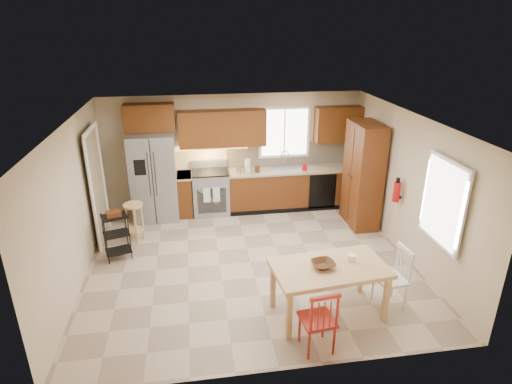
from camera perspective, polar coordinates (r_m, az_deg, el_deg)
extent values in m
plane|color=tan|center=(7.54, -0.72, -9.34)|extent=(5.50, 5.50, 0.00)
cube|color=silver|center=(6.59, -0.83, 9.55)|extent=(5.50, 5.00, 0.02)
cube|color=#CCB793|center=(9.31, -2.95, 5.33)|extent=(5.50, 0.02, 2.50)
cube|color=#CCB793|center=(4.79, 3.54, -12.00)|extent=(5.50, 0.02, 2.50)
cube|color=#CCB793|center=(7.15, -23.15, -1.79)|extent=(0.02, 5.00, 2.50)
cube|color=#CCB793|center=(7.81, 19.63, 0.68)|extent=(0.02, 5.00, 2.50)
cube|color=gray|center=(9.05, -13.42, 1.98)|extent=(0.92, 0.75, 1.82)
cube|color=gray|center=(9.24, -6.04, -0.10)|extent=(0.76, 0.63, 0.92)
cube|color=#572910|center=(9.25, -9.44, -0.32)|extent=(0.30, 0.60, 0.90)
cube|color=#572910|center=(9.50, 5.10, 0.52)|extent=(2.92, 0.60, 0.90)
cube|color=black|center=(9.39, 8.83, 0.07)|extent=(0.60, 0.02, 0.78)
cube|color=beige|center=(9.52, 4.84, 5.21)|extent=(2.92, 0.03, 0.55)
cube|color=#612F10|center=(8.92, -14.01, 9.61)|extent=(1.00, 0.35, 0.55)
cube|color=#612F10|center=(8.97, -4.51, 8.45)|extent=(1.80, 0.35, 0.75)
cube|color=#612F10|center=(9.48, 10.92, 8.88)|extent=(1.00, 0.35, 0.75)
cube|color=white|center=(9.35, 3.80, 7.94)|extent=(1.12, 0.04, 1.12)
cube|color=gray|center=(9.32, 4.04, 2.80)|extent=(0.62, 0.46, 0.16)
cube|color=#FFBF66|center=(9.03, -6.33, 5.89)|extent=(1.60, 0.30, 0.01)
imported|color=#A90B0D|center=(9.27, 6.50, 3.50)|extent=(0.09, 0.09, 0.19)
cylinder|color=silver|center=(9.07, -1.11, 3.51)|extent=(0.12, 0.12, 0.28)
cylinder|color=gray|center=(9.06, -2.37, 3.14)|extent=(0.11, 0.11, 0.18)
cylinder|color=#4B2614|center=(9.09, 0.17, 3.09)|extent=(0.10, 0.10, 0.14)
cube|color=#572910|center=(8.75, 14.05, 2.20)|extent=(0.50, 0.95, 2.10)
cylinder|color=#A90B0D|center=(7.93, 18.24, 0.02)|extent=(0.12, 0.12, 0.36)
cube|color=white|center=(6.79, 23.71, -1.29)|extent=(0.04, 1.02, 1.32)
cube|color=#8C7A59|center=(8.38, -20.47, 0.54)|extent=(0.04, 0.95, 2.10)
imported|color=#4B2614|center=(6.01, 8.92, -9.89)|extent=(0.35, 0.35, 0.08)
cylinder|color=silver|center=(6.21, 12.60, -8.73)|extent=(0.13, 0.13, 0.13)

